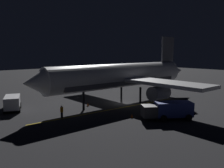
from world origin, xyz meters
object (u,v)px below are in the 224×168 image
(ground_crew_worker, at_px, (62,112))
(traffic_cone_near_right, at_px, (132,116))
(catering_truck, at_px, (169,110))
(baggage_truck, at_px, (13,102))
(airliner, at_px, (123,76))
(traffic_cone_near_left, at_px, (88,105))

(ground_crew_worker, relative_size, traffic_cone_near_right, 3.16)
(catering_truck, relative_size, traffic_cone_near_right, 11.90)
(catering_truck, xyz_separation_m, ground_crew_worker, (9.82, 10.20, -0.34))
(baggage_truck, bearing_deg, traffic_cone_near_right, -146.16)
(airliner, distance_m, traffic_cone_near_left, 7.87)
(airliner, relative_size, traffic_cone_near_right, 63.65)
(traffic_cone_near_left, bearing_deg, ground_crew_worker, 117.20)
(baggage_truck, distance_m, traffic_cone_near_left, 11.58)
(catering_truck, bearing_deg, airliner, -14.18)
(baggage_truck, xyz_separation_m, traffic_cone_near_left, (-5.77, -10.00, -0.93))
(catering_truck, xyz_separation_m, traffic_cone_near_right, (3.70, 3.07, -0.98))
(ground_crew_worker, height_order, traffic_cone_near_left, ground_crew_worker)
(ground_crew_worker, bearing_deg, traffic_cone_near_left, -62.80)
(airliner, distance_m, ground_crew_worker, 13.75)
(catering_truck, bearing_deg, traffic_cone_near_right, 39.66)
(baggage_truck, bearing_deg, traffic_cone_near_left, -120.00)
(traffic_cone_near_left, height_order, traffic_cone_near_right, same)
(traffic_cone_near_left, distance_m, traffic_cone_near_right, 9.62)
(airliner, relative_size, ground_crew_worker, 20.12)
(baggage_truck, relative_size, catering_truck, 1.01)
(baggage_truck, relative_size, ground_crew_worker, 3.80)
(catering_truck, bearing_deg, baggage_truck, 35.04)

